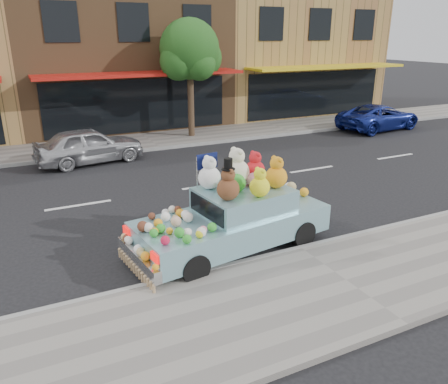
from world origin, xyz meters
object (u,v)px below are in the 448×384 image
street_tree (190,54)px  art_car (233,215)px  car_blue (379,117)px  car_silver (89,145)px

street_tree → art_car: size_ratio=1.12×
art_car → car_blue: bearing=26.4°
street_tree → art_car: street_tree is taller
art_car → car_silver: bearing=93.5°
car_silver → car_blue: size_ratio=0.87×
street_tree → art_car: 11.57m
car_blue → art_car: size_ratio=0.96×
car_silver → street_tree: bearing=-73.7°
car_silver → art_car: size_ratio=0.83×
street_tree → car_silver: bearing=-155.4°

